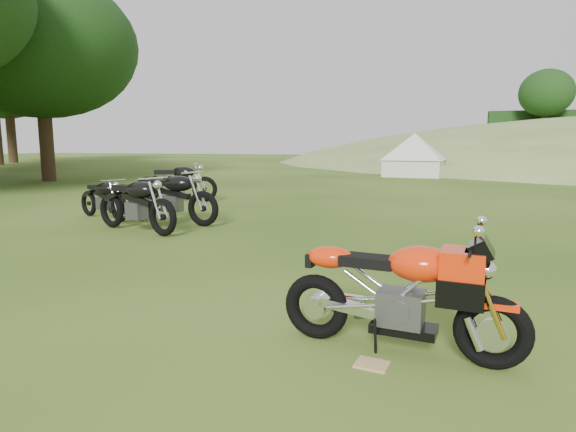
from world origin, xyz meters
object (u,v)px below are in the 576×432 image
(vintage_moto_d, at_px, (176,181))
(tent_left, at_px, (414,153))
(sport_motorcycle, at_px, (399,285))
(vintage_moto_a, at_px, (135,202))
(vintage_moto_b, at_px, (103,198))
(plywood_board, at_px, (372,364))
(vintage_moto_c, at_px, (171,196))

(vintage_moto_d, relative_size, tent_left, 0.82)
(sport_motorcycle, distance_m, vintage_moto_a, 6.19)
(vintage_moto_b, bearing_deg, tent_left, 93.56)
(sport_motorcycle, xyz_separation_m, vintage_moto_b, (-6.39, 4.89, -0.08))
(vintage_moto_a, bearing_deg, plywood_board, -21.85)
(plywood_board, distance_m, tent_left, 20.84)
(vintage_moto_a, relative_size, tent_left, 0.78)
(plywood_board, bearing_deg, sport_motorcycle, 62.06)
(plywood_board, relative_size, vintage_moto_c, 0.11)
(vintage_moto_c, xyz_separation_m, tent_left, (4.08, 15.73, 0.57))
(vintage_moto_b, xyz_separation_m, vintage_moto_c, (1.67, -0.11, 0.11))
(vintage_moto_c, bearing_deg, vintage_moto_d, 127.12)
(vintage_moto_a, xyz_separation_m, vintage_moto_b, (-1.52, 1.08, -0.08))
(vintage_moto_b, relative_size, tent_left, 0.66)
(sport_motorcycle, distance_m, tent_left, 20.53)
(sport_motorcycle, height_order, tent_left, tent_left)
(vintage_moto_d, bearing_deg, vintage_moto_a, -88.74)
(plywood_board, bearing_deg, vintage_moto_d, 127.09)
(vintage_moto_b, xyz_separation_m, vintage_moto_d, (-0.06, 3.13, 0.11))
(vintage_moto_a, bearing_deg, vintage_moto_b, 163.84)
(plywood_board, xyz_separation_m, vintage_moto_c, (-4.56, 5.08, 0.55))
(sport_motorcycle, relative_size, plywood_board, 7.63)
(plywood_board, relative_size, vintage_moto_a, 0.11)
(plywood_board, bearing_deg, vintage_moto_b, 140.23)
(plywood_board, distance_m, vintage_moto_b, 8.12)
(vintage_moto_a, xyz_separation_m, tent_left, (4.23, 16.69, 0.60))
(vintage_moto_b, distance_m, vintage_moto_c, 1.68)
(sport_motorcycle, height_order, vintage_moto_d, vintage_moto_d)
(plywood_board, height_order, vintage_moto_a, vintage_moto_a)
(vintage_moto_d, bearing_deg, plywood_board, -72.15)
(sport_motorcycle, height_order, vintage_moto_c, vintage_moto_c)
(plywood_board, xyz_separation_m, vintage_moto_a, (-4.72, 4.11, 0.53))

